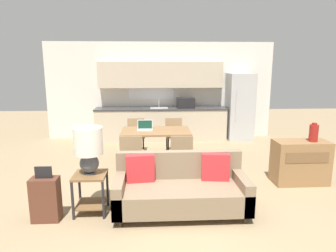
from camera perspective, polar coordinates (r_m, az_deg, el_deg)
The scene contains 16 objects.
ground_plane at distance 4.45m, azimuth 0.54°, elevation -16.04°, with size 20.00×20.00×0.00m, color #9E8460.
wall_back at distance 8.60m, azimuth -1.47°, elevation 6.80°, with size 6.40×0.07×2.70m.
kitchen_counter at distance 8.36m, azimuth -1.28°, elevation 3.13°, with size 3.62×0.65×2.15m.
refrigerator at distance 8.61m, azimuth 13.50°, elevation 3.58°, with size 0.69×0.72×1.84m.
dining_table at distance 6.23m, azimuth -2.35°, elevation -1.42°, with size 1.42×0.87×0.73m.
couch at distance 4.37m, azimuth 2.38°, elevation -11.86°, with size 1.85×0.80×0.81m.
side_table at distance 4.42m, azimuth -14.54°, elevation -11.16°, with size 0.45×0.45×0.57m.
table_lamp at distance 4.25m, azimuth -14.92°, elevation -3.80°, with size 0.39×0.39×0.66m.
credenza at distance 5.80m, azimuth 23.85°, elevation -6.30°, with size 0.93×0.46×0.77m.
vase at distance 5.72m, azimuth 26.00°, elevation -1.18°, with size 0.15×0.15×0.32m.
dining_chair_near_right at distance 5.52m, azimuth 2.51°, elevation -5.11°, with size 0.43×0.43×0.82m.
dining_chair_far_right at distance 7.07m, azimuth 1.22°, elevation -1.40°, with size 0.44×0.44×0.82m.
dining_chair_far_left at distance 7.07m, azimuth -6.12°, elevation -1.46°, with size 0.43×0.43×0.82m.
dining_chair_near_left at distance 5.54m, azimuth -6.93°, elevation -5.11°, with size 0.43×0.43×0.82m.
laptop at distance 6.28m, azimuth -4.40°, elevation -0.28°, with size 0.33×0.26×0.20m.
suitcase at distance 4.42m, azimuth -22.28°, elevation -12.72°, with size 0.36×0.22×0.76m.
Camera 1 is at (-0.26, -3.94, 2.06)m, focal length 32.00 mm.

